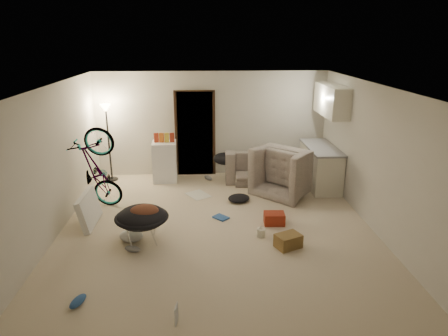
{
  "coord_description": "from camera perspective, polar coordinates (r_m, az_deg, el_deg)",
  "views": [
    {
      "loc": [
        -0.24,
        -6.45,
        3.26
      ],
      "look_at": [
        0.16,
        0.6,
        0.93
      ],
      "focal_mm": 32.0,
      "sensor_mm": 36.0,
      "label": 1
    }
  ],
  "objects": [
    {
      "name": "counter_top",
      "position": [
        9.17,
        13.8,
        2.85
      ],
      "size": [
        0.64,
        1.54,
        0.04
      ],
      "primitive_type": "cube",
      "color": "gray",
      "rests_on": "kitchen_counter"
    },
    {
      "name": "armchair",
      "position": [
        8.85,
        9.37,
        -0.94
      ],
      "size": [
        1.55,
        1.55,
        0.76
      ],
      "primitive_type": "imported",
      "rotation": [
        0.0,
        0.0,
        2.38
      ],
      "color": "#373F38",
      "rests_on": "floor"
    },
    {
      "name": "drink_case_b",
      "position": [
        7.38,
        7.19,
        -7.17
      ],
      "size": [
        0.38,
        0.29,
        0.21
      ],
      "primitive_type": "cube",
      "rotation": [
        0.0,
        0.0,
        -0.05
      ],
      "color": "maroon",
      "rests_on": "floor"
    },
    {
      "name": "newspaper",
      "position": [
        8.65,
        -3.7,
        -3.85
      ],
      "size": [
        0.61,
        0.65,
        0.01
      ],
      "primitive_type": "cube",
      "rotation": [
        0.0,
        0.0,
        0.57
      ],
      "color": "beige",
      "rests_on": "floor"
    },
    {
      "name": "book_blue",
      "position": [
        7.58,
        -0.45,
        -7.07
      ],
      "size": [
        0.34,
        0.34,
        0.03
      ],
      "primitive_type": "cube",
      "rotation": [
        0.0,
        0.0,
        0.76
      ],
      "color": "#285092",
      "rests_on": "floor"
    },
    {
      "name": "floor_lamp",
      "position": [
        9.55,
        -16.34,
        5.77
      ],
      "size": [
        0.28,
        0.28,
        1.81
      ],
      "color": "black",
      "rests_on": "floor"
    },
    {
      "name": "sofa",
      "position": [
        9.5,
        5.9,
        -0.09
      ],
      "size": [
        1.92,
        0.81,
        0.55
      ],
      "primitive_type": "imported",
      "rotation": [
        0.0,
        0.0,
        3.11
      ],
      "color": "#373F38",
      "rests_on": "floor"
    },
    {
      "name": "ceiling",
      "position": [
        6.5,
        -1.14,
        11.66
      ],
      "size": [
        5.5,
        6.0,
        0.02
      ],
      "primitive_type": "cube",
      "color": "white",
      "rests_on": "wall_back"
    },
    {
      "name": "wall_front",
      "position": [
        3.99,
        0.66,
        -11.97
      ],
      "size": [
        5.5,
        0.02,
        2.5
      ],
      "primitive_type": "cube",
      "color": "beige",
      "rests_on": "floor"
    },
    {
      "name": "book_white",
      "position": [
        7.44,
        -12.31,
        -8.07
      ],
      "size": [
        0.28,
        0.31,
        0.02
      ],
      "primitive_type": "cube",
      "rotation": [
        0.0,
        0.0,
        -0.49
      ],
      "color": "silver",
      "rests_on": "floor"
    },
    {
      "name": "shoe_0",
      "position": [
        9.59,
        -8.16,
        -1.41
      ],
      "size": [
        0.32,
        0.24,
        0.11
      ],
      "primitive_type": "ellipsoid",
      "rotation": [
        0.0,
        0.0,
        0.46
      ],
      "color": "#285092",
      "rests_on": "floor"
    },
    {
      "name": "drink_case_a",
      "position": [
        6.64,
        9.16,
        -10.24
      ],
      "size": [
        0.48,
        0.42,
        0.22
      ],
      "primitive_type": "cube",
      "rotation": [
        0.0,
        0.0,
        0.43
      ],
      "color": "brown",
      "rests_on": "floor"
    },
    {
      "name": "mini_fridge",
      "position": [
        9.46,
        -8.45,
        0.94
      ],
      "size": [
        0.57,
        0.57,
        0.94
      ],
      "primitive_type": "cube",
      "rotation": [
        0.0,
        0.0,
        0.03
      ],
      "color": "white",
      "rests_on": "floor"
    },
    {
      "name": "clothes_lump_c",
      "position": [
        6.99,
        -13.11,
        -9.41
      ],
      "size": [
        0.56,
        0.57,
        0.13
      ],
      "primitive_type": "ellipsoid",
      "rotation": [
        0.0,
        0.0,
        -0.82
      ],
      "color": "silver",
      "rests_on": "floor"
    },
    {
      "name": "kitchen_uppers",
      "position": [
        9.0,
        15.11,
        9.31
      ],
      "size": [
        0.38,
        1.4,
        0.65
      ],
      "primitive_type": "cube",
      "color": "beige",
      "rests_on": "wall_right"
    },
    {
      "name": "hoodie",
      "position": [
        6.62,
        -11.34,
        -6.14
      ],
      "size": [
        0.5,
        0.43,
        0.22
      ],
      "primitive_type": "ellipsoid",
      "rotation": [
        0.0,
        0.0,
        0.06
      ],
      "color": "#572E1E",
      "rests_on": "saucer_chair"
    },
    {
      "name": "shoe_2",
      "position": [
        5.67,
        -20.14,
        -17.44
      ],
      "size": [
        0.22,
        0.32,
        0.11
      ],
      "primitive_type": "ellipsoid",
      "rotation": [
        0.0,
        0.0,
        1.19
      ],
      "color": "#285092",
      "rests_on": "floor"
    },
    {
      "name": "book_asset",
      "position": [
        5.09,
        -6.96,
        -21.57
      ],
      "size": [
        0.26,
        0.21,
        0.02
      ],
      "primitive_type": "imported",
      "rotation": [
        0.0,
        0.0,
        1.42
      ],
      "color": "maroon",
      "rests_on": "floor"
    },
    {
      "name": "wall_back",
      "position": [
        9.67,
        -1.78,
        6.3
      ],
      "size": [
        5.5,
        0.02,
        2.5
      ],
      "primitive_type": "cube",
      "color": "beige",
      "rests_on": "floor"
    },
    {
      "name": "juicer",
      "position": [
        6.92,
        5.32,
        -9.08
      ],
      "size": [
        0.15,
        0.15,
        0.21
      ],
      "color": "beige",
      "rests_on": "floor"
    },
    {
      "name": "sofa_drape",
      "position": [
        9.32,
        0.18,
        1.34
      ],
      "size": [
        0.64,
        0.56,
        0.28
      ],
      "primitive_type": "ellipsoid",
      "rotation": [
        0.0,
        0.0,
        -0.2
      ],
      "color": "black",
      "rests_on": "sofa"
    },
    {
      "name": "bicycle",
      "position": [
        8.25,
        -17.53,
        -2.54
      ],
      "size": [
        1.79,
        0.97,
        0.98
      ],
      "primitive_type": "imported",
      "rotation": [
        0.0,
        -0.17,
        1.43
      ],
      "color": "black",
      "rests_on": "floor"
    },
    {
      "name": "snack_box_3",
      "position": [
        9.3,
        -7.43,
        4.09
      ],
      "size": [
        0.11,
        0.08,
        0.3
      ],
      "primitive_type": "cube",
      "rotation": [
        0.0,
        0.0,
        0.15
      ],
      "color": "maroon",
      "rests_on": "mini_fridge"
    },
    {
      "name": "clothes_lump_b",
      "position": [
        8.3,
        2.13,
        -4.33
      ],
      "size": [
        0.57,
        0.53,
        0.14
      ],
      "primitive_type": "ellipsoid",
      "rotation": [
        0.0,
        0.0,
        0.36
      ],
      "color": "black",
      "rests_on": "floor"
    },
    {
      "name": "wall_right",
      "position": [
        7.39,
        20.83,
        1.29
      ],
      "size": [
        0.02,
        6.0,
        2.5
      ],
      "primitive_type": "cube",
      "color": "beige",
      "rests_on": "floor"
    },
    {
      "name": "kitchen_counter",
      "position": [
        9.3,
        13.58,
        0.12
      ],
      "size": [
        0.6,
        1.5,
        0.88
      ],
      "primitive_type": "cube",
      "color": "beige",
      "rests_on": "floor"
    },
    {
      "name": "snack_box_2",
      "position": [
        9.31,
        -8.17,
        4.07
      ],
      "size": [
        0.11,
        0.09,
        0.3
      ],
      "primitive_type": "cube",
      "rotation": [
        0.0,
        0.0,
        0.18
      ],
      "color": "gold",
      "rests_on": "mini_fridge"
    },
    {
      "name": "tv_box",
      "position": [
        7.63,
        -18.73,
        -5.6
      ],
      "size": [
        0.24,
        0.9,
        0.6
      ],
      "primitive_type": "cube",
      "rotation": [
        0.0,
        -0.21,
        -0.01
      ],
      "color": "silver",
      "rests_on": "floor"
    },
    {
      "name": "shoe_3",
      "position": [
        6.62,
        -12.93,
        -11.21
      ],
      "size": [
        0.29,
        0.19,
        0.1
      ],
      "primitive_type": "ellipsoid",
      "rotation": [
        0.0,
        0.0,
        -0.33
      ],
      "color": "slate",
      "rests_on": "floor"
    },
    {
      "name": "shoe_1",
      "position": [
        9.52,
        -2.26,
        -1.42
      ],
      "size": [
        0.25,
        0.3,
        0.1
      ],
      "primitive_type": "ellipsoid",
      "rotation": [
        0.0,
        0.0,
        -0.98
      ],
      "color": "slate",
      "rests_on": "floor"
    },
    {
      "name": "saucer_chair",
      "position": [
        6.74,
        -11.63,
        -7.52
      ],
      "size": [
        0.88,
        0.88,
        0.62
      ],
      "color": "silver",
      "rests_on": "floor"
    },
    {
      "name": "snack_box_1",
      "position": [
        9.33,
        -8.91,
        4.05
      ],
      "size": [
        0.11,
        0.09,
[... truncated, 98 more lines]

